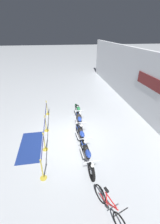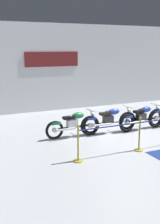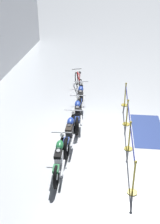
# 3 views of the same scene
# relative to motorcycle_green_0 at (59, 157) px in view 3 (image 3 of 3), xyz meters

# --- Properties ---
(ground_plane) EXTENTS (120.00, 120.00, 0.00)m
(ground_plane) POSITION_rel_motorcycle_green_0_xyz_m (2.02, -0.68, -0.46)
(ground_plane) COLOR #B2B7BC
(motorcycle_green_0) EXTENTS (2.07, 0.62, 0.90)m
(motorcycle_green_0) POSITION_rel_motorcycle_green_0_xyz_m (0.00, 0.00, 0.00)
(motorcycle_green_0) COLOR black
(motorcycle_green_0) RESTS_ON ground
(motorcycle_blue_1) EXTENTS (2.28, 0.62, 0.94)m
(motorcycle_blue_1) POSITION_rel_motorcycle_green_0_xyz_m (1.37, -0.13, 0.00)
(motorcycle_blue_1) COLOR black
(motorcycle_blue_1) RESTS_ON ground
(motorcycle_blue_2) EXTENTS (2.13, 0.62, 0.92)m
(motorcycle_blue_2) POSITION_rel_motorcycle_green_0_xyz_m (2.74, -0.24, -0.01)
(motorcycle_blue_2) COLOR black
(motorcycle_blue_2) RESTS_ON ground
(motorcycle_blue_3) EXTENTS (2.24, 0.62, 0.95)m
(motorcycle_blue_3) POSITION_rel_motorcycle_green_0_xyz_m (4.14, -0.21, 0.01)
(motorcycle_blue_3) COLOR black
(motorcycle_blue_3) RESTS_ON ground
(bicycle) EXTENTS (1.61, 0.67, 0.94)m
(bicycle) POSITION_rel_motorcycle_green_0_xyz_m (6.26, 0.09, -0.10)
(bicycle) COLOR black
(bicycle) RESTS_ON ground
(stanchion_far_left) EXTENTS (5.43, 0.28, 1.05)m
(stanchion_far_left) POSITION_rel_motorcycle_green_0_xyz_m (0.79, -2.08, 0.20)
(stanchion_far_left) COLOR gold
(stanchion_far_left) RESTS_ON ground
(stanchion_mid_left) EXTENTS (0.28, 0.28, 1.05)m
(stanchion_mid_left) POSITION_rel_motorcycle_green_0_xyz_m (1.27, -2.08, -0.10)
(stanchion_mid_left) COLOR gold
(stanchion_mid_left) RESTS_ON ground
(stanchion_mid_right) EXTENTS (0.28, 0.28, 1.05)m
(stanchion_mid_right) POSITION_rel_motorcycle_green_0_xyz_m (2.90, -2.08, -0.10)
(stanchion_mid_right) COLOR gold
(stanchion_mid_right) RESTS_ON ground
(stanchion_far_right) EXTENTS (0.28, 0.28, 1.05)m
(stanchion_far_right) POSITION_rel_motorcycle_green_0_xyz_m (4.58, -2.08, -0.10)
(stanchion_far_right) COLOR gold
(stanchion_far_right) RESTS_ON ground
(floor_banner) EXTENTS (2.40, 1.11, 0.01)m
(floor_banner) POSITION_rel_motorcycle_green_0_xyz_m (2.54, -2.85, -0.45)
(floor_banner) COLOR navy
(floor_banner) RESTS_ON ground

